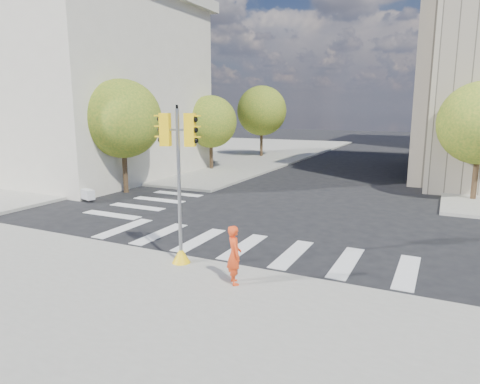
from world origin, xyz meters
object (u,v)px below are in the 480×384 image
Objects in this scene: lamp_far at (475,111)px; traffic_signal at (179,198)px; photographer at (234,255)px; planter_wall at (66,188)px.

lamp_far is 1.71× the size of traffic_signal.
photographer is 0.27× the size of planter_wall.
traffic_signal is at bearing -105.41° from lamp_far.
planter_wall is at bearing 22.63° from photographer.
traffic_signal is at bearing 31.92° from photographer.
planter_wall is at bearing -128.87° from lamp_far.
lamp_far is at bearing 61.91° from traffic_signal.
photographer is at bearing -8.11° from planter_wall.
traffic_signal is (-8.99, -32.60, -2.41)m from lamp_far.
lamp_far reaches higher than traffic_signal.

